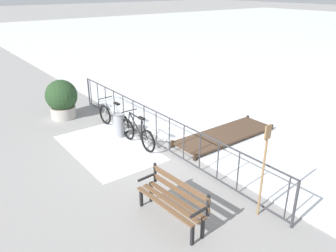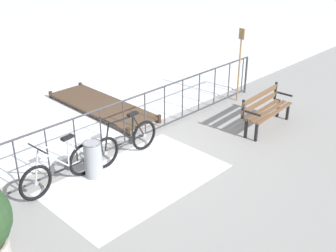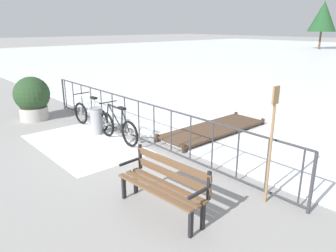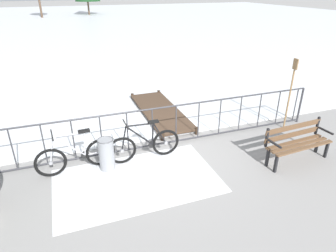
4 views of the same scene
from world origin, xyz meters
TOP-DOWN VIEW (x-y plane):
  - ground_plane at (0.00, 0.00)m, footprint 160.00×160.00m
  - snow_patch at (-0.73, -1.20)m, footprint 3.36×2.01m
  - railing_fence at (0.00, 0.00)m, footprint 9.06×0.06m
  - bicycle_near_railing at (-1.84, -0.38)m, footprint 1.71×0.52m
  - bicycle_second at (-0.33, -0.42)m, footprint 1.71×0.52m
  - park_bench at (2.92, -1.65)m, footprint 1.63×0.58m
  - planter_with_shrub at (-3.79, -1.32)m, footprint 1.09×1.09m
  - trash_bin at (-1.22, -0.53)m, footprint 0.35×0.35m
  - oar_upright at (3.85, -0.20)m, footprint 0.04×0.16m
  - wooden_dock at (0.86, 1.94)m, footprint 1.10×3.38m

SIDE VIEW (x-z plane):
  - ground_plane at x=0.00m, z-range 0.00..0.00m
  - snow_patch at x=-0.73m, z-range 0.00..0.01m
  - wooden_dock at x=0.86m, z-range 0.02..0.22m
  - bicycle_near_railing at x=-1.84m, z-range -0.12..0.86m
  - bicycle_second at x=-0.33m, z-range -0.12..0.86m
  - trash_bin at x=-1.22m, z-range 0.01..0.74m
  - park_bench at x=2.92m, z-range 0.07..0.96m
  - railing_fence at x=0.00m, z-range 0.02..1.09m
  - planter_with_shrub at x=-3.79m, z-range 0.02..1.38m
  - oar_upright at x=3.85m, z-range 0.15..2.13m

